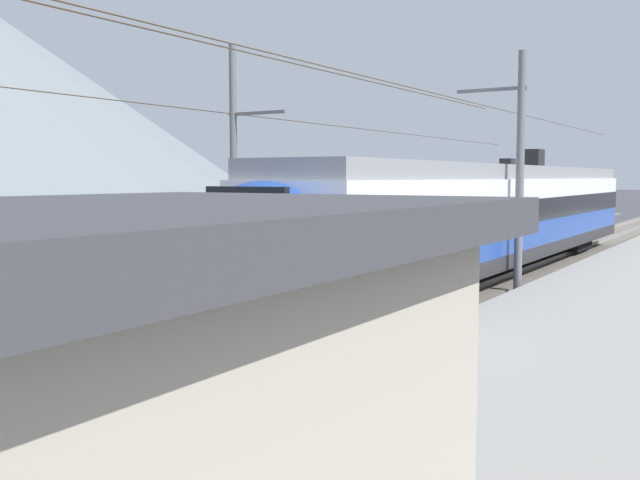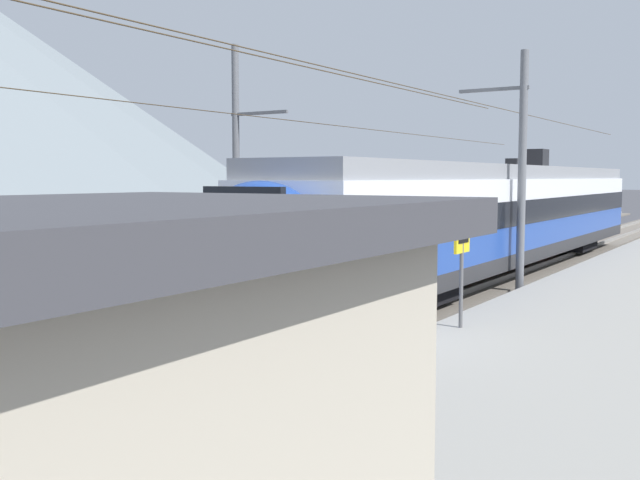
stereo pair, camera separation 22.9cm
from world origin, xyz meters
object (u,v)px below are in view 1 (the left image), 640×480
at_px(train_near_platform, 494,213).
at_px(catenary_mast_mid, 515,166).
at_px(catenary_mast_far_side, 237,159).
at_px(train_far_track, 479,200).
at_px(passenger_walking, 270,445).
at_px(potted_plant_platform_edge, 221,403).
at_px(platform_sign, 464,255).

bearing_deg(train_near_platform, catenary_mast_mid, -151.79).
distance_m(catenary_mast_mid, catenary_mast_far_side, 9.01).
height_order(train_far_track, catenary_mast_mid, catenary_mast_mid).
height_order(train_far_track, passenger_walking, train_far_track).
bearing_deg(catenary_mast_far_side, train_far_track, -5.62).
distance_m(train_near_platform, train_far_track, 14.44).
height_order(passenger_walking, potted_plant_platform_edge, passenger_walking).
bearing_deg(train_far_track, platform_sign, -161.03).
bearing_deg(train_near_platform, passenger_walking, -166.24).
distance_m(train_near_platform, catenary_mast_mid, 3.87).
relative_size(train_near_platform, platform_sign, 13.74).
distance_m(train_near_platform, passenger_walking, 20.27).
xyz_separation_m(platform_sign, potted_plant_platform_edge, (-7.58, 0.07, -1.06)).
distance_m(train_near_platform, platform_sign, 10.61).
bearing_deg(catenary_mast_far_side, train_near_platform, -54.66).
relative_size(train_near_platform, potted_plant_platform_edge, 35.75).
distance_m(catenary_mast_mid, passenger_walking, 17.02).
height_order(catenary_mast_mid, potted_plant_platform_edge, catenary_mast_mid).
relative_size(train_far_track, potted_plant_platform_edge, 36.57).
relative_size(catenary_mast_far_side, passenger_walking, 25.40).
xyz_separation_m(catenary_mast_mid, platform_sign, (-7.10, -1.15, -1.89)).
relative_size(platform_sign, passenger_walking, 1.21).
bearing_deg(catenary_mast_far_side, platform_sign, -117.44).
bearing_deg(platform_sign, catenary_mast_far_side, 62.56).
distance_m(train_far_track, platform_sign, 25.01).
height_order(train_near_platform, catenary_mast_far_side, catenary_mast_far_side).
distance_m(train_far_track, potted_plant_platform_edge, 32.29).
relative_size(catenary_mast_mid, platform_sign, 21.06).
bearing_deg(passenger_walking, train_near_platform, 13.76).
bearing_deg(catenary_mast_mid, catenary_mast_far_side, 102.39).
bearing_deg(catenary_mast_far_side, passenger_walking, -140.75).
relative_size(train_far_track, catenary_mast_mid, 0.67).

